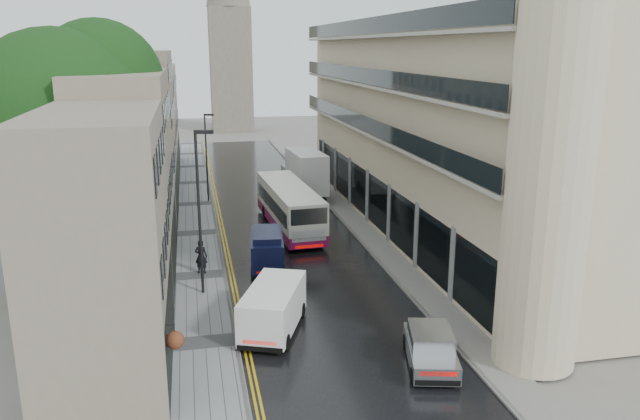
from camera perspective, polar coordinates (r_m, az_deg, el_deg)
name	(u,v)px	position (r m, az deg, el deg)	size (l,w,h in m)	color
road	(283,229)	(43.76, -3.44, -1.76)	(9.00, 85.00, 0.02)	black
left_sidewalk	(198,233)	(43.32, -11.12, -2.12)	(2.70, 85.00, 0.12)	gray
right_sidewalk	(357,224)	(44.81, 3.40, -1.29)	(1.80, 85.00, 0.12)	slate
old_shop_row	(139,143)	(44.62, -16.21, 5.89)	(4.50, 56.00, 12.00)	gray
modern_block	(434,128)	(43.58, 10.35, 7.36)	(8.00, 40.00, 14.00)	beige
tree_near	(64,155)	(35.06, -22.39, 4.66)	(10.56, 10.56, 13.89)	black
tree_far	(102,135)	(47.83, -19.29, 6.48)	(9.24, 9.24, 12.46)	black
cream_bus	(282,220)	(40.26, -3.49, -0.93)	(2.56, 11.26, 3.07)	white
white_lorry	(297,179)	(50.27, -2.12, 2.83)	(2.33, 7.77, 4.08)	white
silver_hatchback	(414,364)	(24.49, 8.60, -13.77)	(1.77, 4.05, 1.52)	#AEAFB3
white_van	(242,323)	(26.90, -7.16, -10.23)	(2.06, 4.80, 2.17)	white
navy_van	(252,257)	(34.58, -6.20, -4.32)	(1.81, 4.51, 2.30)	#0E1233
pedestrian	(201,257)	(35.38, -10.82, -4.21)	(0.70, 0.46, 1.92)	black
lamp_post_near	(199,214)	(31.65, -10.98, -0.40)	(0.94, 0.21, 8.34)	black
lamp_post_far	(207,158)	(51.45, -10.34, 4.69)	(0.80, 0.18, 7.07)	black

